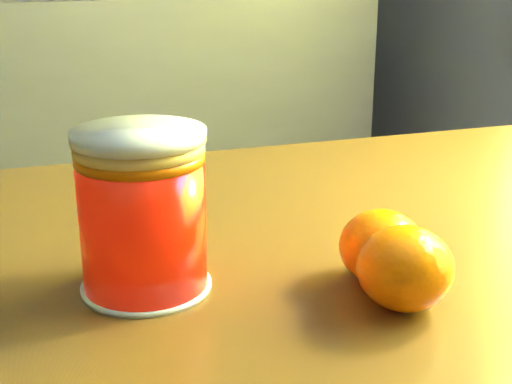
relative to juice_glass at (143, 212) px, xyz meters
name	(u,v)px	position (x,y,z in m)	size (l,w,h in m)	color
juice_glass	(143,212)	(0.00, 0.00, 0.00)	(0.09, 0.09, 0.11)	#FF1905
orange_front	(381,247)	(0.16, -0.06, -0.03)	(0.06, 0.06, 0.05)	orange
orange_back	(405,268)	(0.15, -0.09, -0.03)	(0.06, 0.06, 0.06)	orange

